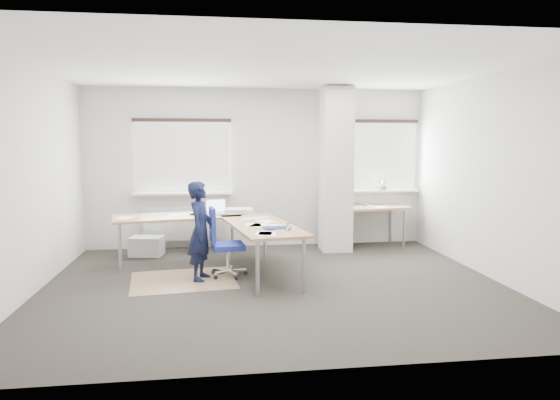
{
  "coord_description": "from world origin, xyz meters",
  "views": [
    {
      "loc": [
        -0.77,
        -6.36,
        1.89
      ],
      "look_at": [
        0.19,
        0.9,
        1.02
      ],
      "focal_mm": 32.0,
      "sensor_mm": 36.0,
      "label": 1
    }
  ],
  "objects": [
    {
      "name": "ground",
      "position": [
        0.0,
        0.0,
        0.0
      ],
      "size": [
        6.0,
        6.0,
        0.0
      ],
      "primitive_type": "plane",
      "color": "#282420",
      "rests_on": "ground"
    },
    {
      "name": "desk_main",
      "position": [
        -0.67,
        0.99,
        0.69
      ],
      "size": [
        2.82,
        2.63,
        0.96
      ],
      "rotation": [
        0.0,
        0.0,
        0.17
      ],
      "color": "#9D6C43",
      "rests_on": "ground"
    },
    {
      "name": "room_shell",
      "position": [
        0.18,
        0.45,
        1.75
      ],
      "size": [
        6.04,
        5.04,
        2.82
      ],
      "color": "beige",
      "rests_on": "ground"
    },
    {
      "name": "task_chair",
      "position": [
        -0.63,
        0.49,
        0.27
      ],
      "size": [
        0.53,
        0.53,
        0.98
      ],
      "rotation": [
        0.0,
        0.0,
        0.11
      ],
      "color": "navy",
      "rests_on": "ground"
    },
    {
      "name": "white_crate",
      "position": [
        -1.89,
        1.95,
        0.16
      ],
      "size": [
        0.58,
        0.45,
        0.31
      ],
      "primitive_type": "cube",
      "rotation": [
        0.0,
        0.0,
        -0.19
      ],
      "color": "white",
      "rests_on": "ground"
    },
    {
      "name": "person",
      "position": [
        -0.96,
        0.37,
        0.67
      ],
      "size": [
        0.43,
        0.56,
        1.35
      ],
      "primitive_type": "imported",
      "rotation": [
        0.0,
        0.0,
        1.32
      ],
      "color": "black",
      "rests_on": "ground"
    },
    {
      "name": "desk_side",
      "position": [
        1.94,
        2.16,
        0.69
      ],
      "size": [
        1.48,
        0.89,
        1.22
      ],
      "rotation": [
        0.0,
        0.0,
        0.14
      ],
      "color": "#9D6C43",
      "rests_on": "ground"
    },
    {
      "name": "floor_mat",
      "position": [
        -1.21,
        0.35,
        0.0
      ],
      "size": [
        1.5,
        1.32,
        0.01
      ],
      "primitive_type": "cube",
      "rotation": [
        0.0,
        0.0,
        0.12
      ],
      "color": "#8D704D",
      "rests_on": "ground"
    }
  ]
}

